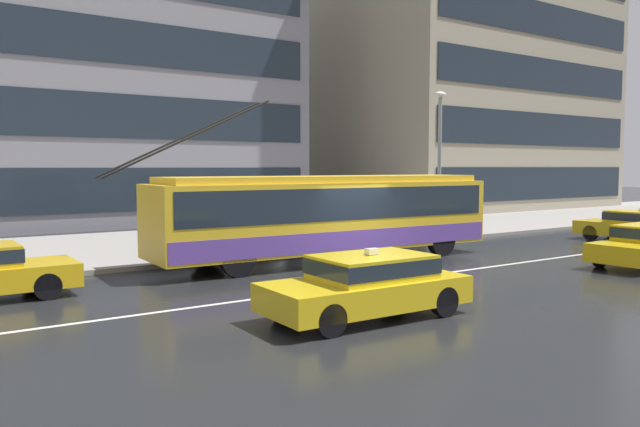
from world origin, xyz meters
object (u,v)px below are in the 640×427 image
taxi_oncoming_near (368,283)px  street_lamp (440,150)px  taxi_cross_traffic (639,225)px  pedestrian_approaching_curb (240,207)px  trolleybus (328,214)px  pedestrian_at_shelter (383,198)px  bus_shelter (249,195)px

taxi_oncoming_near → street_lamp: (11.24, 9.21, 3.07)m
taxi_cross_traffic → taxi_oncoming_near: bearing=-168.2°
pedestrian_approaching_curb → street_lamp: 9.51m
trolleybus → taxi_oncoming_near: (-3.62, -6.55, -0.82)m
pedestrian_approaching_curb → taxi_oncoming_near: bearing=-101.8°
pedestrian_approaching_curb → street_lamp: street_lamp is taller
pedestrian_at_shelter → street_lamp: bearing=6.0°
taxi_oncoming_near → trolleybus: bearing=61.1°
taxi_oncoming_near → street_lamp: size_ratio=0.70×
taxi_oncoming_near → pedestrian_at_shelter: pedestrian_at_shelter is taller
bus_shelter → street_lamp: street_lamp is taller
bus_shelter → street_lamp: size_ratio=0.67×
bus_shelter → pedestrian_at_shelter: 5.30m
trolleybus → street_lamp: (7.63, 2.66, 2.25)m
trolleybus → pedestrian_at_shelter: bearing=28.5°
trolleybus → pedestrian_at_shelter: 4.83m
taxi_oncoming_near → street_lamp: bearing=39.3°
pedestrian_approaching_curb → street_lamp: bearing=-2.0°
pedestrian_at_shelter → pedestrian_approaching_curb: pedestrian_at_shelter is taller
pedestrian_approaching_curb → bus_shelter: bearing=48.5°
taxi_cross_traffic → street_lamp: (-5.47, 5.72, 3.07)m
taxi_cross_traffic → taxi_oncoming_near: size_ratio=1.09×
taxi_oncoming_near → pedestrian_at_shelter: size_ratio=2.10×
pedestrian_approaching_curb → street_lamp: (9.26, -0.32, 2.12)m
taxi_cross_traffic → street_lamp: bearing=133.8°
trolleybus → taxi_cross_traffic: 13.48m
taxi_cross_traffic → taxi_oncoming_near: 17.08m
bus_shelter → pedestrian_at_shelter: bearing=-17.6°
bus_shelter → pedestrian_at_shelter: size_ratio=1.99×
taxi_cross_traffic → pedestrian_approaching_curb: size_ratio=2.41×
street_lamp → bus_shelter: bearing=171.6°
pedestrian_at_shelter → street_lamp: size_ratio=0.33×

